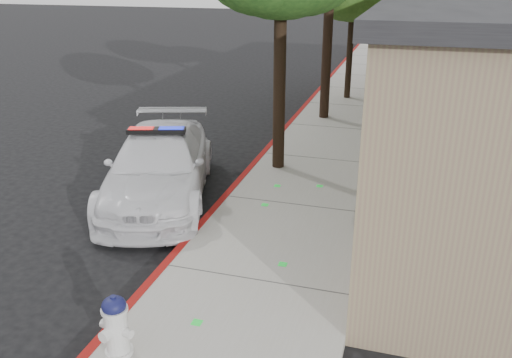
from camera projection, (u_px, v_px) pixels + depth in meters
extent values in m
plane|color=black|center=(162.00, 272.00, 8.87)|extent=(120.00, 120.00, 0.00)
cube|color=gray|center=(295.00, 207.00, 11.08)|extent=(3.20, 60.00, 0.15)
cube|color=maroon|center=(225.00, 199.00, 11.49)|extent=(0.14, 60.00, 0.16)
cube|color=black|center=(368.00, 161.00, 8.19)|extent=(0.08, 1.48, 1.68)
cube|color=black|center=(382.00, 114.00, 10.86)|extent=(0.08, 1.48, 1.68)
cube|color=black|center=(391.00, 85.00, 13.53)|extent=(0.08, 1.48, 1.68)
cube|color=black|center=(396.00, 66.00, 16.21)|extent=(0.08, 1.48, 1.68)
cube|color=black|center=(400.00, 52.00, 18.88)|extent=(0.08, 1.48, 1.68)
cube|color=black|center=(404.00, 42.00, 21.55)|extent=(0.08, 1.48, 1.68)
cube|color=black|center=(406.00, 34.00, 24.22)|extent=(0.08, 1.48, 1.68)
imported|color=silver|center=(159.00, 166.00, 11.49)|extent=(3.50, 5.49, 1.48)
cube|color=black|center=(156.00, 131.00, 11.19)|extent=(1.23, 0.62, 0.10)
cube|color=red|center=(141.00, 130.00, 11.19)|extent=(0.57, 0.38, 0.11)
cube|color=#0D1CE1|center=(172.00, 130.00, 11.19)|extent=(0.57, 0.38, 0.11)
cylinder|color=silver|center=(119.00, 351.00, 6.76)|extent=(0.36, 0.36, 0.06)
cylinder|color=silver|center=(117.00, 330.00, 6.64)|extent=(0.29, 0.29, 0.58)
cylinder|color=silver|center=(114.00, 310.00, 6.53)|extent=(0.34, 0.34, 0.04)
ellipsoid|color=#11133F|center=(114.00, 305.00, 6.50)|extent=(0.30, 0.30, 0.23)
cylinder|color=#11133F|center=(113.00, 298.00, 6.46)|extent=(0.07, 0.07, 0.06)
cylinder|color=silver|center=(106.00, 324.00, 6.71)|extent=(0.15, 0.14, 0.12)
cylinder|color=silver|center=(127.00, 333.00, 6.55)|extent=(0.15, 0.14, 0.12)
cylinder|color=silver|center=(106.00, 335.00, 6.48)|extent=(0.17, 0.16, 0.15)
cylinder|color=black|center=(279.00, 86.00, 12.44)|extent=(0.29, 0.29, 4.01)
cylinder|color=black|center=(327.00, 50.00, 16.74)|extent=(0.31, 0.31, 4.38)
cylinder|color=black|center=(349.00, 56.00, 19.66)|extent=(0.23, 0.23, 3.10)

